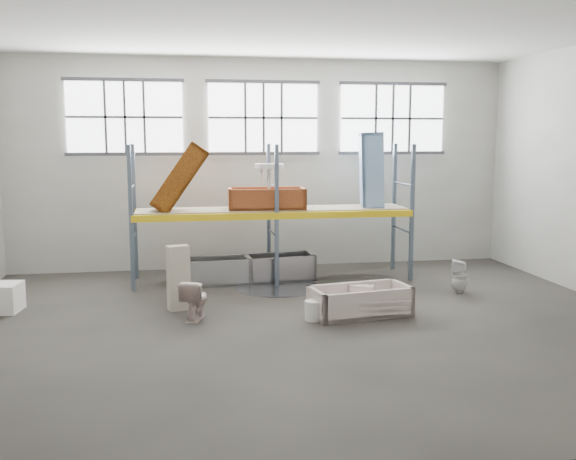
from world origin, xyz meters
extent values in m
cube|color=#44403A|center=(0.00, 0.00, -0.05)|extent=(12.00, 10.00, 0.10)
cube|color=silver|center=(0.00, 0.00, 5.05)|extent=(12.00, 10.00, 0.10)
cube|color=#9E9D93|center=(0.00, 5.05, 2.50)|extent=(12.00, 0.10, 5.00)
cube|color=#B8B7AA|center=(0.00, -5.05, 2.50)|extent=(12.00, 0.10, 5.00)
cube|color=white|center=(-3.20, 4.94, 3.60)|extent=(2.60, 0.04, 1.60)
cube|color=white|center=(0.00, 4.94, 3.60)|extent=(2.60, 0.04, 1.60)
cube|color=white|center=(3.20, 4.94, 3.60)|extent=(2.60, 0.04, 1.60)
cube|color=slate|center=(-3.00, 2.90, 1.50)|extent=(0.08, 0.08, 3.00)
cube|color=slate|center=(-3.00, 4.10, 1.50)|extent=(0.08, 0.08, 3.00)
cube|color=slate|center=(0.00, 2.90, 1.50)|extent=(0.08, 0.08, 3.00)
cube|color=slate|center=(0.00, 4.10, 1.50)|extent=(0.08, 0.08, 3.00)
cube|color=slate|center=(3.00, 2.90, 1.50)|extent=(0.08, 0.08, 3.00)
cube|color=slate|center=(3.00, 4.10, 1.50)|extent=(0.08, 0.08, 3.00)
cube|color=yellow|center=(0.00, 2.90, 1.50)|extent=(6.00, 0.10, 0.14)
cube|color=yellow|center=(0.00, 4.10, 1.50)|extent=(6.00, 0.10, 0.14)
cube|color=gray|center=(0.00, 3.50, 1.58)|extent=(5.90, 1.10, 0.03)
cylinder|color=black|center=(0.00, 2.70, 0.00)|extent=(1.80, 1.80, 0.00)
cube|color=beige|center=(1.21, 0.62, 0.28)|extent=(0.46, 0.35, 0.40)
imported|color=#C2B0A0|center=(0.49, 0.53, 0.16)|extent=(0.55, 0.55, 0.15)
imported|color=beige|center=(-1.80, 0.61, 0.35)|extent=(0.59, 0.78, 0.70)
cube|color=beige|center=(-2.08, 1.28, 0.60)|extent=(0.44, 0.35, 1.20)
imported|color=white|center=(3.57, 1.61, 0.34)|extent=(0.40, 0.40, 0.69)
imported|color=white|center=(-0.12, 3.14, 2.09)|extent=(0.69, 0.58, 0.54)
cylinder|color=silver|center=(0.22, 0.18, 0.17)|extent=(0.39, 0.39, 0.35)
cube|color=white|center=(-5.24, 1.69, 0.26)|extent=(0.69, 0.69, 0.52)
camera|label=1|loc=(-2.04, -10.35, 3.15)|focal=39.93mm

